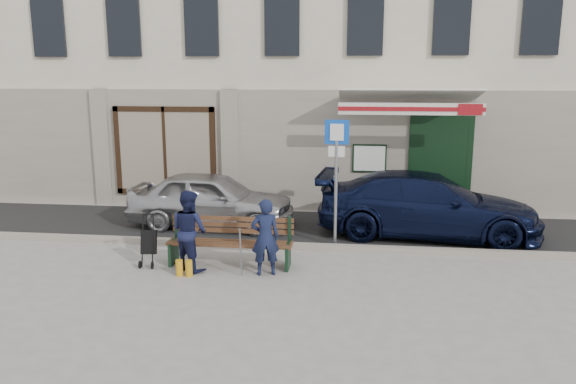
% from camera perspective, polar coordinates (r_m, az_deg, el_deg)
% --- Properties ---
extents(ground, '(80.00, 80.00, 0.00)m').
position_cam_1_polar(ground, '(10.58, -4.08, -8.10)').
color(ground, '#9E9991').
rests_on(ground, ground).
extents(asphalt_lane, '(60.00, 3.20, 0.01)m').
position_cam_1_polar(asphalt_lane, '(13.49, -1.59, -3.58)').
color(asphalt_lane, '#282828').
rests_on(asphalt_lane, ground).
extents(curb, '(60.00, 0.18, 0.12)m').
position_cam_1_polar(curb, '(11.96, -2.72, -5.38)').
color(curb, '#9E9384').
rests_on(curb, ground).
extents(building, '(20.00, 8.27, 10.00)m').
position_cam_1_polar(building, '(18.35, 0.90, 16.23)').
color(building, beige).
rests_on(building, ground).
extents(car_silver, '(4.00, 1.75, 1.34)m').
position_cam_1_polar(car_silver, '(13.53, -7.78, -0.73)').
color(car_silver, '#B2B2B7').
rests_on(car_silver, ground).
extents(car_navy, '(5.09, 2.45, 1.43)m').
position_cam_1_polar(car_navy, '(13.03, 13.99, -1.28)').
color(car_navy, black).
rests_on(car_navy, ground).
extents(parking_sign, '(0.50, 0.09, 2.70)m').
position_cam_1_polar(parking_sign, '(11.66, 4.94, 2.97)').
color(parking_sign, gray).
rests_on(parking_sign, ground).
extents(bench, '(2.40, 1.17, 0.98)m').
position_cam_1_polar(bench, '(10.83, -6.15, -5.11)').
color(bench, brown).
rests_on(bench, ground).
extents(man, '(0.59, 0.47, 1.42)m').
position_cam_1_polar(man, '(10.22, -2.33, -4.61)').
color(man, '#151B3A').
rests_on(man, ground).
extents(woman, '(0.93, 0.88, 1.53)m').
position_cam_1_polar(woman, '(10.63, -10.00, -3.85)').
color(woman, '#151A3B').
rests_on(woman, ground).
extents(stroller, '(0.31, 0.43, 0.99)m').
position_cam_1_polar(stroller, '(11.10, -13.97, -5.08)').
color(stroller, black).
rests_on(stroller, ground).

